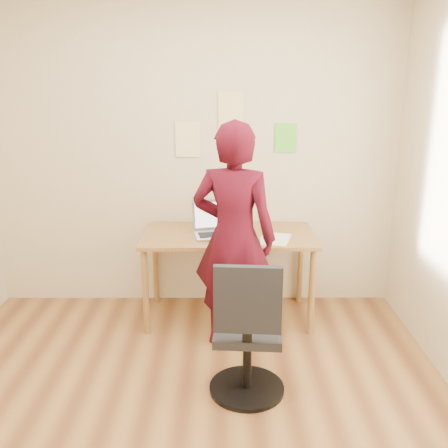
{
  "coord_description": "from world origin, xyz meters",
  "views": [
    {
      "loc": [
        0.25,
        -2.51,
        1.96
      ],
      "look_at": [
        0.26,
        0.95,
        0.95
      ],
      "focal_mm": 40.0,
      "sensor_mm": 36.0,
      "label": 1
    }
  ],
  "objects_px": {
    "laptop": "(216,228)",
    "office_chair": "(247,340)",
    "desk": "(228,244)",
    "phone": "(257,241)",
    "person": "(234,238)"
  },
  "relations": [
    {
      "from": "phone",
      "to": "desk",
      "type": "bearing_deg",
      "value": 139.57
    },
    {
      "from": "desk",
      "to": "office_chair",
      "type": "relative_size",
      "value": 1.48
    },
    {
      "from": "office_chair",
      "to": "phone",
      "type": "bearing_deg",
      "value": 86.64
    },
    {
      "from": "laptop",
      "to": "person",
      "type": "xyz_separation_m",
      "value": [
        0.13,
        -0.44,
        0.06
      ]
    },
    {
      "from": "laptop",
      "to": "person",
      "type": "relative_size",
      "value": 0.24
    },
    {
      "from": "phone",
      "to": "office_chair",
      "type": "height_order",
      "value": "office_chair"
    },
    {
      "from": "desk",
      "to": "office_chair",
      "type": "xyz_separation_m",
      "value": [
        0.11,
        -1.12,
        -0.25
      ]
    },
    {
      "from": "phone",
      "to": "office_chair",
      "type": "relative_size",
      "value": 0.12
    },
    {
      "from": "office_chair",
      "to": "person",
      "type": "height_order",
      "value": "person"
    },
    {
      "from": "laptop",
      "to": "person",
      "type": "bearing_deg",
      "value": -83.83
    },
    {
      "from": "phone",
      "to": "person",
      "type": "bearing_deg",
      "value": -124.58
    },
    {
      "from": "desk",
      "to": "phone",
      "type": "bearing_deg",
      "value": -44.03
    },
    {
      "from": "laptop",
      "to": "office_chair",
      "type": "height_order",
      "value": "laptop"
    },
    {
      "from": "person",
      "to": "office_chair",
      "type": "bearing_deg",
      "value": 110.76
    },
    {
      "from": "laptop",
      "to": "office_chair",
      "type": "relative_size",
      "value": 0.44
    }
  ]
}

